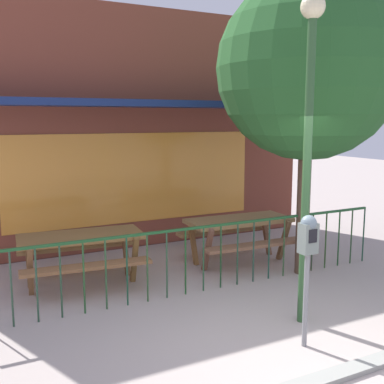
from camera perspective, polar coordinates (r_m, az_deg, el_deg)
The scene contains 9 objects.
ground at distance 5.37m, azimuth 12.85°, elevation -18.76°, with size 40.00×40.00×0.00m, color #AFA099.
pub_storefront at distance 9.18m, azimuth -7.37°, elevation 7.53°, with size 7.54×1.37×4.52m.
patio_fence_front at distance 6.76m, azimuth 1.41°, elevation -6.63°, with size 6.36×0.04×0.97m.
picnic_table_left at distance 7.22m, azimuth -13.30°, elevation -6.26°, with size 1.92×1.52×0.79m.
picnic_table_right at distance 8.16m, azimuth 5.70°, elevation -4.32°, with size 1.86×1.45×0.79m.
parking_meter_far at distance 5.18m, azimuth 13.86°, elevation -6.40°, with size 0.18×0.17×1.47m.
street_tree at distance 7.56m, azimuth 13.92°, elevation 14.31°, with size 2.80×2.80×4.63m.
street_lamp at distance 5.64m, azimuth 13.97°, elevation 9.10°, with size 0.28×0.28×3.84m.
curb_edge at distance 5.05m, azimuth 16.73°, elevation -20.83°, with size 10.56×0.20×0.11m, color #98988F.
Camera 1 is at (-3.12, -3.60, 2.47)m, focal length 44.02 mm.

